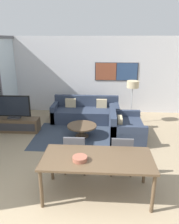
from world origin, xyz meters
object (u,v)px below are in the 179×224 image
at_px(tv_console, 15,125).
at_px(dining_table, 97,161).
at_px(floor_lamp, 133,87).
at_px(fruit_bowl, 80,158).
at_px(coffee_table, 82,128).
at_px(dining_chair_centre, 121,152).
at_px(sofa_main, 86,113).
at_px(television, 13,107).
at_px(sofa_side, 123,128).
at_px(dining_chair_left, 75,151).

height_order(tv_console, dining_table, dining_table).
bearing_deg(floor_lamp, fruit_bowl, -109.18).
bearing_deg(coffee_table, dining_chair_centre, -60.90).
relative_size(tv_console, sofa_main, 0.65).
bearing_deg(fruit_bowl, sofa_main, 93.23).
height_order(tv_console, television, television).
bearing_deg(floor_lamp, sofa_side, -106.85).
distance_m(television, dining_chair_left, 2.94).
xyz_separation_m(television, dining_chair_centre, (3.06, -2.03, -0.28)).
xyz_separation_m(dining_chair_left, fruit_bowl, (0.19, -0.79, 0.31)).
xyz_separation_m(tv_console, dining_table, (2.58, -2.71, 0.47)).
relative_size(sofa_main, dining_chair_left, 2.62).
bearing_deg(dining_chair_centre, dining_table, -124.98).
relative_size(dining_table, fruit_bowl, 7.61).
bearing_deg(television, coffee_table, -7.08).
distance_m(sofa_main, dining_chair_centre, 3.30).
distance_m(television, dining_chair_centre, 3.68).
xyz_separation_m(sofa_main, dining_chair_left, (0.03, -3.15, 0.22)).
bearing_deg(sofa_main, dining_chair_left, -89.37).
height_order(television, dining_chair_centre, television).
relative_size(sofa_main, dining_table, 1.17).
bearing_deg(coffee_table, tv_console, 172.95).
relative_size(dining_chair_left, dining_chair_centre, 1.00).
height_order(tv_console, dining_chair_left, dining_chair_left).
bearing_deg(sofa_main, television, -151.85).
xyz_separation_m(television, sofa_main, (2.07, 1.11, -0.50)).
distance_m(dining_table, dining_chair_left, 0.85).
bearing_deg(dining_table, floor_lamp, 74.37).
relative_size(dining_table, floor_lamp, 1.35).
distance_m(sofa_side, coffee_table, 1.18).
distance_m(sofa_main, coffee_table, 1.37).
height_order(television, fruit_bowl, television).
xyz_separation_m(dining_table, dining_chair_centre, (0.48, 0.68, -0.19)).
height_order(dining_table, fruit_bowl, fruit_bowl).
bearing_deg(television, sofa_main, 28.15).
bearing_deg(tv_console, coffee_table, -7.05).
distance_m(coffee_table, floor_lamp, 2.16).
relative_size(television, dining_chair_left, 1.20).
bearing_deg(dining_table, television, 133.64).
bearing_deg(floor_lamp, dining_chair_left, -116.74).
bearing_deg(fruit_bowl, sofa_side, 69.81).
xyz_separation_m(sofa_side, coffee_table, (-1.18, -0.04, -0.01)).
relative_size(dining_chair_left, floor_lamp, 0.60).
bearing_deg(dining_table, dining_chair_centre, 55.02).
bearing_deg(sofa_side, coffee_table, 91.97).
xyz_separation_m(tv_console, dining_chair_left, (2.11, -2.04, 0.28)).
bearing_deg(fruit_bowl, television, 129.09).
distance_m(dining_table, fruit_bowl, 0.33).
distance_m(tv_console, coffee_table, 2.09).
bearing_deg(television, dining_table, -46.36).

